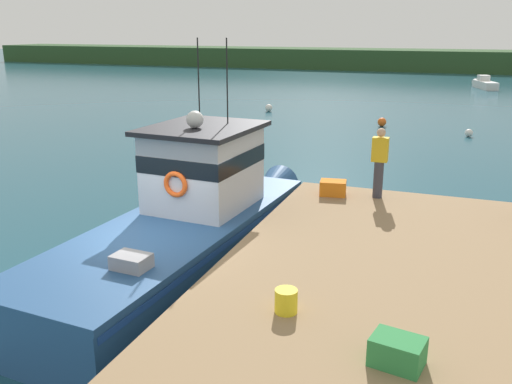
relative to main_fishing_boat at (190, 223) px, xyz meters
name	(u,v)px	position (x,y,z in m)	size (l,w,h in m)	color
ground_plane	(154,288)	(-0.24, -1.18, -1.01)	(200.00, 200.00, 0.00)	#1E4C5B
dock	(405,275)	(4.56, -1.18, 0.07)	(6.00, 9.00, 1.20)	#4C3D2D
main_fishing_boat	(190,223)	(0.00, 0.00, 0.00)	(3.07, 9.90, 4.80)	#285184
crate_single_by_cleat	(397,352)	(4.75, -4.00, 0.37)	(0.60, 0.44, 0.35)	#2D8442
crate_single_far	(333,188)	(2.52, 2.47, 0.37)	(0.60, 0.44, 0.35)	orange
bait_bucket	(286,301)	(3.15, -3.26, 0.36)	(0.32, 0.32, 0.34)	yellow
deckhand_by_the_boat	(379,162)	(3.53, 2.64, 1.05)	(0.36, 0.22, 1.63)	#383842
moored_boat_near_channel	(484,84)	(6.81, 41.62, -0.64)	(2.11, 4.24, 1.07)	silver
mooring_buoy_inshore	(382,122)	(1.34, 19.42, -0.78)	(0.45, 0.45, 0.45)	#EA5B19
mooring_buoy_spare_mooring	(469,133)	(5.64, 17.96, -0.82)	(0.36, 0.36, 0.36)	silver
mooring_buoy_channel_marker	(269,108)	(-5.97, 22.34, -0.78)	(0.45, 0.45, 0.45)	silver
far_shoreline	(418,60)	(-0.24, 60.82, 0.19)	(120.00, 8.00, 2.40)	#284723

